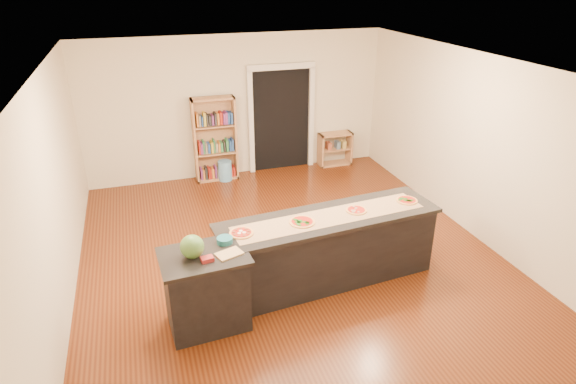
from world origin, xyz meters
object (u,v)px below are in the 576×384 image
object	(u,v)px
low_shelf	(335,149)
watermelon	(192,247)
side_counter	(206,290)
waste_bin	(225,171)
kitchen_island	(328,248)
bookshelf	(215,139)

from	to	relation	value
low_shelf	watermelon	size ratio (longest dim) A/B	2.65
side_counter	watermelon	world-z (taller)	watermelon
waste_bin	low_shelf	bearing A→B (deg)	2.61
side_counter	kitchen_island	bearing A→B (deg)	10.20
bookshelf	watermelon	bearing A→B (deg)	-102.93
low_shelf	kitchen_island	bearing A→B (deg)	-114.15
low_shelf	watermelon	bearing A→B (deg)	-129.38
bookshelf	low_shelf	xyz separation A→B (m)	(2.58, -0.00, -0.48)
side_counter	watermelon	distance (m)	0.63
kitchen_island	side_counter	xyz separation A→B (m)	(-1.70, -0.41, -0.00)
waste_bin	watermelon	world-z (taller)	watermelon
kitchen_island	side_counter	bearing A→B (deg)	-171.28
kitchen_island	low_shelf	world-z (taller)	kitchen_island
kitchen_island	waste_bin	bearing A→B (deg)	94.96
bookshelf	waste_bin	world-z (taller)	bookshelf
kitchen_island	watermelon	world-z (taller)	watermelon
bookshelf	watermelon	xyz separation A→B (m)	(-1.00, -4.36, 0.27)
kitchen_island	side_counter	world-z (taller)	kitchen_island
kitchen_island	bookshelf	distance (m)	4.04
kitchen_island	bookshelf	bearing A→B (deg)	96.66
side_counter	waste_bin	bearing A→B (deg)	72.87
side_counter	waste_bin	size ratio (longest dim) A/B	2.47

